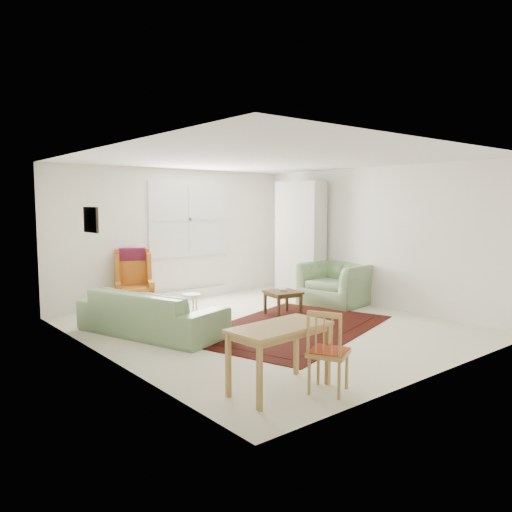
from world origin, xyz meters
TOP-DOWN VIEW (x-y plane):
  - room at (0.02, 0.21)m, footprint 5.04×5.54m
  - rug at (0.19, -0.29)m, footprint 3.60×2.86m
  - sofa at (-1.57, 0.72)m, footprint 1.50×2.34m
  - armchair at (2.10, 0.53)m, footprint 1.19×1.31m
  - wingback_chair at (-1.05, 2.35)m, footprint 0.82×0.84m
  - coffee_table at (0.67, 0.41)m, footprint 0.59×0.59m
  - stool at (-0.57, 1.26)m, footprint 0.35×0.35m
  - cabinet at (2.10, 1.47)m, footprint 0.69×1.00m
  - desk at (-1.60, -2.02)m, footprint 1.08×0.59m
  - desk_chair at (-1.25, -2.35)m, footprint 0.49×0.49m

SIDE VIEW (x-z plane):
  - rug at x=0.19m, z-range 0.00..0.03m
  - stool at x=-0.57m, z-range 0.00..0.40m
  - coffee_table at x=0.67m, z-range 0.00..0.42m
  - desk at x=-1.60m, z-range 0.00..0.66m
  - desk_chair at x=-1.25m, z-range 0.00..0.84m
  - sofa at x=-1.57m, z-range 0.00..0.88m
  - armchair at x=2.10m, z-range 0.00..0.91m
  - wingback_chair at x=-1.05m, z-range 0.00..1.08m
  - cabinet at x=2.10m, z-range 0.00..2.28m
  - room at x=0.02m, z-range 0.00..2.51m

